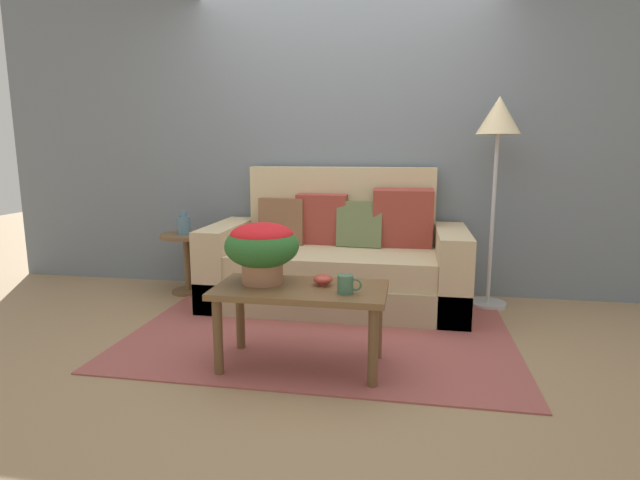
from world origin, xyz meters
name	(u,v)px	position (x,y,z in m)	size (l,w,h in m)	color
ground_plane	(318,339)	(0.00, 0.00, 0.00)	(14.00, 14.00, 0.00)	#997A56
wall_back	(345,131)	(0.00, 1.28, 1.39)	(6.40, 0.12, 2.79)	slate
area_rug	(322,331)	(0.00, 0.13, 0.01)	(2.54, 1.82, 0.01)	#994C47
couch	(337,262)	(0.01, 0.80, 0.34)	(2.03, 0.91, 1.09)	tan
coffee_table	(301,300)	(-0.02, -0.45, 0.40)	(0.97, 0.49, 0.48)	brown
side_table	(187,252)	(-1.32, 0.88, 0.36)	(0.43, 0.43, 0.52)	brown
floor_lamp	(498,134)	(1.21, 0.95, 1.36)	(0.33, 0.33, 1.64)	#B2B2B7
potted_plant	(262,246)	(-0.26, -0.40, 0.70)	(0.43, 0.43, 0.35)	#A36B4C
coffee_mug	(346,284)	(0.25, -0.53, 0.53)	(0.13, 0.09, 0.10)	#3D664C
snack_bowl	(323,279)	(0.10, -0.39, 0.51)	(0.11, 0.11, 0.06)	#B2382D
table_vase	(184,225)	(-1.33, 0.87, 0.60)	(0.11, 0.11, 0.20)	slate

